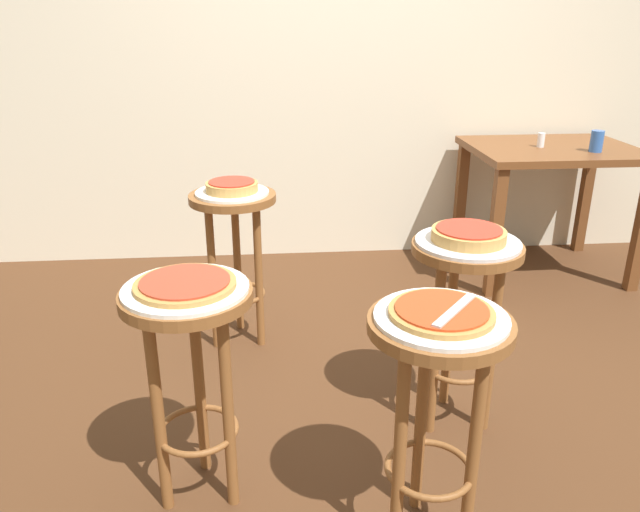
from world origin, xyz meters
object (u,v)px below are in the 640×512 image
at_px(pizza_foreground, 442,312).
at_px(pizza_leftside, 469,235).
at_px(serving_plate_foreground, 441,317).
at_px(pizza_middle, 185,284).
at_px(stool_foreground, 436,382).
at_px(pizza_server_knife, 456,310).
at_px(cup_near_edge, 597,141).
at_px(serving_plate_rear, 232,193).
at_px(pizza_rear, 232,186).
at_px(condiment_shaker, 541,140).
at_px(stool_leftside, 463,294).
at_px(dining_table, 551,168).
at_px(serving_plate_middle, 186,289).
at_px(stool_middle, 191,349).
at_px(serving_plate_leftside, 468,242).
at_px(stool_rear, 234,235).

distance_m(pizza_foreground, pizza_leftside, 0.60).
height_order(serving_plate_foreground, pizza_middle, pizza_middle).
bearing_deg(stool_foreground, pizza_middle, 160.67).
bearing_deg(serving_plate_foreground, pizza_server_knife, -33.69).
distance_m(cup_near_edge, pizza_server_knife, 2.24).
xyz_separation_m(serving_plate_rear, cup_near_edge, (1.94, 0.54, 0.09)).
bearing_deg(pizza_leftside, pizza_rear, 139.70).
distance_m(condiment_shaker, pizza_server_knife, 2.24).
relative_size(stool_leftside, dining_table, 0.78).
xyz_separation_m(stool_leftside, dining_table, (0.94, 1.41, 0.10)).
bearing_deg(serving_plate_foreground, serving_plate_rear, 115.30).
distance_m(serving_plate_foreground, serving_plate_middle, 0.72).
distance_m(pizza_foreground, stool_leftside, 0.63).
xyz_separation_m(dining_table, cup_near_edge, (0.16, -0.16, 0.18)).
relative_size(pizza_middle, stool_leftside, 0.41).
xyz_separation_m(pizza_middle, pizza_rear, (0.09, 1.02, 0.01)).
relative_size(pizza_leftside, pizza_rear, 1.12).
bearing_deg(condiment_shaker, stool_leftside, -121.42).
xyz_separation_m(serving_plate_middle, cup_near_edge, (2.02, 1.56, 0.09)).
height_order(pizza_foreground, stool_middle, pizza_foreground).
bearing_deg(serving_plate_foreground, serving_plate_middle, 160.67).
distance_m(stool_foreground, cup_near_edge, 2.26).
xyz_separation_m(pizza_middle, pizza_server_knife, (0.71, -0.26, 0.01)).
xyz_separation_m(serving_plate_leftside, condiment_shaker, (0.85, 1.40, 0.07)).
relative_size(pizza_foreground, stool_rear, 0.38).
bearing_deg(serving_plate_foreground, pizza_rear, 115.30).
bearing_deg(condiment_shaker, serving_plate_middle, -136.19).
bearing_deg(stool_middle, cup_near_edge, 37.58).
xyz_separation_m(stool_rear, cup_near_edge, (1.94, 0.54, 0.29)).
distance_m(pizza_middle, pizza_leftside, 0.97).
height_order(stool_foreground, serving_plate_rear, serving_plate_rear).
bearing_deg(condiment_shaker, pizza_rear, -157.86).
height_order(pizza_middle, cup_near_edge, cup_near_edge).
bearing_deg(serving_plate_rear, serving_plate_foreground, -64.70).
relative_size(stool_foreground, serving_plate_foreground, 2.05).
height_order(pizza_foreground, serving_plate_rear, pizza_foreground).
relative_size(pizza_rear, dining_table, 0.25).
relative_size(stool_foreground, pizza_rear, 3.16).
relative_size(serving_plate_leftside, pizza_server_knife, 1.64).
bearing_deg(pizza_middle, cup_near_edge, 37.58).
bearing_deg(stool_rear, pizza_rear, -90.00).
xyz_separation_m(serving_plate_middle, pizza_rear, (0.09, 1.02, 0.03)).
height_order(stool_foreground, cup_near_edge, cup_near_edge).
height_order(pizza_foreground, serving_plate_leftside, pizza_foreground).
xyz_separation_m(serving_plate_middle, dining_table, (1.86, 1.72, -0.09)).
relative_size(stool_middle, serving_plate_rear, 2.23).
bearing_deg(cup_near_edge, stool_leftside, -131.33).
bearing_deg(cup_near_edge, pizza_leftside, -131.33).
relative_size(cup_near_edge, pizza_server_knife, 0.52).
distance_m(dining_table, pizza_server_knife, 2.29).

